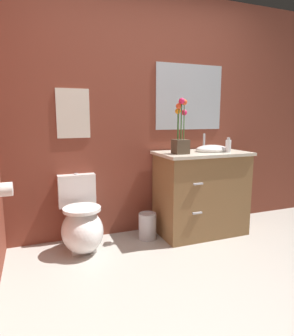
% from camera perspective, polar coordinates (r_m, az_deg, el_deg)
% --- Properties ---
extents(ground_plane, '(9.30, 9.30, 0.00)m').
position_cam_1_polar(ground_plane, '(2.18, 15.10, -25.01)').
color(ground_plane, '#B2ADA3').
extents(wall_back, '(4.34, 0.05, 2.50)m').
position_cam_1_polar(wall_back, '(3.24, 2.56, 10.05)').
color(wall_back, brown).
rests_on(wall_back, ground_plane).
extents(toilet, '(0.38, 0.59, 0.69)m').
position_cam_1_polar(toilet, '(2.87, -12.53, -10.63)').
color(toilet, white).
rests_on(toilet, ground_plane).
extents(vanity_cabinet, '(0.94, 0.56, 1.06)m').
position_cam_1_polar(vanity_cabinet, '(3.21, 10.37, -4.52)').
color(vanity_cabinet, brown).
rests_on(vanity_cabinet, ground_plane).
extents(flower_vase, '(0.14, 0.14, 0.54)m').
position_cam_1_polar(flower_vase, '(2.92, 6.52, 6.32)').
color(flower_vase, '#4C3D2D').
rests_on(flower_vase, vanity_cabinet).
extents(soap_bottle, '(0.06, 0.06, 0.15)m').
position_cam_1_polar(soap_bottle, '(3.15, 15.40, 4.18)').
color(soap_bottle, white).
rests_on(soap_bottle, vanity_cabinet).
extents(trash_bin, '(0.18, 0.18, 0.27)m').
position_cam_1_polar(trash_bin, '(3.08, 0.08, -11.08)').
color(trash_bin, '#B7B7BC').
rests_on(trash_bin, ground_plane).
extents(wall_poster, '(0.31, 0.01, 0.47)m').
position_cam_1_polar(wall_poster, '(2.96, -14.07, 10.16)').
color(wall_poster, silver).
extents(wall_mirror, '(0.80, 0.01, 0.70)m').
position_cam_1_polar(wall_mirror, '(3.37, 8.18, 13.35)').
color(wall_mirror, '#B2BCC6').
extents(toilet_paper_roll, '(0.11, 0.11, 0.11)m').
position_cam_1_polar(toilet_paper_roll, '(2.54, -25.71, -3.75)').
color(toilet_paper_roll, white).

